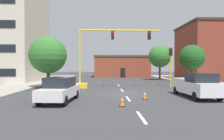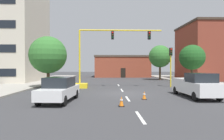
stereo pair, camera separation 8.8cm
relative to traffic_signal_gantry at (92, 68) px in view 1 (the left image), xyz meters
name	(u,v)px [view 1 (the left image)]	position (x,y,z in m)	size (l,w,h in m)	color
ground_plane	(124,93)	(3.32, -4.72, -2.33)	(160.00, 160.00, 0.00)	#38383A
sidewalk_left	(21,85)	(-9.60, 3.28, -2.26)	(6.00, 56.00, 0.14)	#9E998E
sidewalk_right	(213,84)	(16.24, 3.28, -2.26)	(6.00, 56.00, 0.14)	#9E998E
lane_stripe_seg_1	(141,117)	(3.32, -13.22, -2.33)	(0.16, 2.40, 0.01)	silver
lane_stripe_seg_2	(128,99)	(3.32, -7.72, -2.33)	(0.16, 2.40, 0.01)	silver
lane_stripe_seg_3	(122,90)	(3.32, -2.22, -2.33)	(0.16, 2.40, 0.01)	silver
lane_stripe_seg_4	(118,85)	(3.32, 3.28, -2.33)	(0.16, 2.40, 0.01)	silver
building_brick_center	(121,66)	(5.59, 25.86, 0.29)	(13.44, 8.64, 5.21)	brown
building_row_right	(213,52)	(22.42, 14.24, 3.03)	(11.47, 10.98, 10.69)	brown
traffic_signal_gantry	(92,68)	(0.00, 0.00, 0.00)	(10.50, 1.20, 6.83)	yellow
traffic_light_pole_right	(171,58)	(9.56, 0.71, 1.20)	(0.32, 0.47, 4.80)	yellow
tree_left_near	(48,55)	(-5.01, -0.19, 1.51)	(4.25, 4.25, 5.98)	#4C3823
tree_right_far	(160,56)	(11.78, 13.31, 2.11)	(4.16, 4.16, 6.53)	#4C3823
tree_right_mid	(192,57)	(13.99, 4.74, 1.50)	(3.61, 3.61, 5.65)	#4C3823
pickup_truck_white	(196,85)	(8.92, -7.17, -1.35)	(2.10, 5.44, 1.99)	white
sedan_white_near_left	(60,89)	(-1.67, -8.83, -1.44)	(2.25, 4.65, 1.74)	white
traffic_cone_roadside_a	(122,101)	(2.61, -10.62, -2.02)	(0.36, 0.36, 0.64)	black
traffic_cone_roadside_b	(145,95)	(4.54, -8.09, -2.02)	(0.36, 0.36, 0.63)	black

